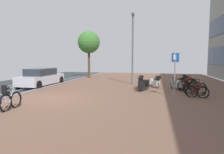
# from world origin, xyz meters

# --- Properties ---
(ground) EXTENTS (21.00, 40.00, 0.13)m
(ground) POSITION_xyz_m (1.43, 0.00, -0.02)
(ground) COLOR black
(bicycle_foreground) EXTENTS (0.65, 1.43, 1.13)m
(bicycle_foreground) POSITION_xyz_m (-0.46, -2.52, 0.40)
(bicycle_foreground) COLOR black
(bicycle_foreground) RESTS_ON ground
(bicycle_rack_00) EXTENTS (1.25, 0.48, 0.93)m
(bicycle_rack_00) POSITION_xyz_m (7.91, 1.95, 0.33)
(bicycle_rack_00) COLOR black
(bicycle_rack_00) RESTS_ON ground
(bicycle_rack_01) EXTENTS (1.27, 0.48, 0.94)m
(bicycle_rack_01) POSITION_xyz_m (7.92, 2.64, 0.33)
(bicycle_rack_01) COLOR black
(bicycle_rack_01) RESTS_ON ground
(bicycle_rack_02) EXTENTS (1.44, 0.48, 1.02)m
(bicycle_rack_02) POSITION_xyz_m (8.03, 3.34, 0.36)
(bicycle_rack_02) COLOR black
(bicycle_rack_02) RESTS_ON ground
(bicycle_rack_03) EXTENTS (1.41, 0.48, 1.02)m
(bicycle_rack_03) POSITION_xyz_m (7.77, 4.03, 0.35)
(bicycle_rack_03) COLOR black
(bicycle_rack_03) RESTS_ON ground
(bicycle_rack_04) EXTENTS (1.40, 0.48, 1.02)m
(bicycle_rack_04) POSITION_xyz_m (7.89, 4.73, 0.35)
(bicycle_rack_04) COLOR black
(bicycle_rack_04) RESTS_ON ground
(bicycle_rack_05) EXTENTS (1.38, 0.48, 1.01)m
(bicycle_rack_05) POSITION_xyz_m (7.82, 5.42, 0.35)
(bicycle_rack_05) COLOR black
(bicycle_rack_05) RESTS_ON ground
(bicycle_rack_06) EXTENTS (1.40, 0.48, 1.00)m
(bicycle_rack_06) POSITION_xyz_m (7.97, 6.12, 0.35)
(bicycle_rack_06) COLOR black
(bicycle_rack_06) RESTS_ON ground
(bicycle_rack_07) EXTENTS (1.33, 0.48, 0.98)m
(bicycle_rack_07) POSITION_xyz_m (8.01, 6.81, 0.34)
(bicycle_rack_07) COLOR black
(bicycle_rack_07) RESTS_ON ground
(scooter_near) EXTENTS (0.87, 1.58, 0.84)m
(scooter_near) POSITION_xyz_m (7.17, 4.56, 0.42)
(scooter_near) COLOR black
(scooter_near) RESTS_ON ground
(scooter_mid) EXTENTS (0.58, 1.81, 1.04)m
(scooter_mid) POSITION_xyz_m (4.60, 4.47, 0.46)
(scooter_mid) COLOR black
(scooter_mid) RESTS_ON ground
(scooter_far) EXTENTS (0.82, 1.58, 0.77)m
(scooter_far) POSITION_xyz_m (4.79, 3.61, 0.39)
(scooter_far) COLOR black
(scooter_far) RESTS_ON ground
(scooter_extra) EXTENTS (0.93, 1.55, 0.95)m
(scooter_extra) POSITION_xyz_m (5.64, 5.34, 0.43)
(scooter_extra) COLOR black
(scooter_extra) RESTS_ON ground
(parked_car_near) EXTENTS (1.86, 4.40, 1.40)m
(parked_car_near) POSITION_xyz_m (-3.34, 4.36, 0.67)
(parked_car_near) COLOR silver
(parked_car_near) RESTS_ON ground
(parking_sign) EXTENTS (0.40, 0.07, 2.48)m
(parking_sign) POSITION_xyz_m (6.67, 1.81, 1.54)
(parking_sign) COLOR gray
(parking_sign) RESTS_ON ground
(lamp_post) EXTENTS (0.20, 0.52, 5.91)m
(lamp_post) POSITION_xyz_m (3.69, 6.88, 3.27)
(lamp_post) COLOR slate
(lamp_post) RESTS_ON ground
(street_tree) EXTENTS (2.49, 2.49, 5.27)m
(street_tree) POSITION_xyz_m (-1.83, 11.56, 3.99)
(street_tree) COLOR brown
(street_tree) RESTS_ON ground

